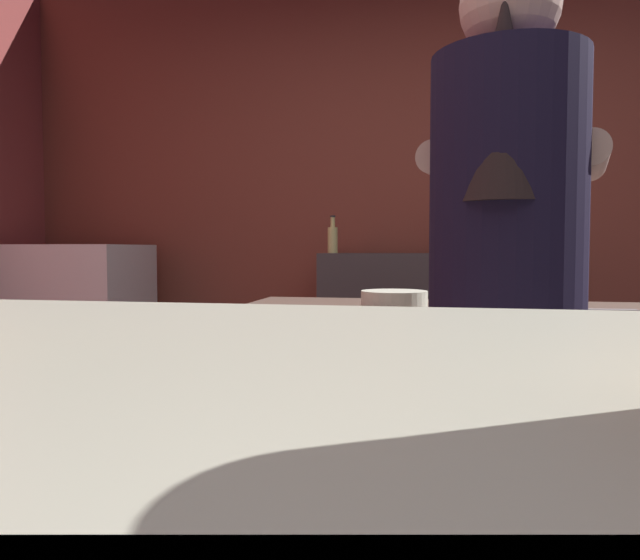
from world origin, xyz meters
TOP-DOWN VIEW (x-y plane):
  - wall_back at (0.00, 2.20)m, footprint 5.20×0.10m
  - prep_counter at (0.35, 0.56)m, footprint 2.10×0.60m
  - back_shelf at (-0.23, 1.92)m, footprint 0.95×0.36m
  - mini_fridge at (-2.04, 1.75)m, footprint 0.63×0.58m
  - bartender at (0.06, 0.11)m, footprint 0.48×0.54m
  - mixing_bowl at (-0.22, 0.49)m, footprint 0.20×0.20m
  - chefs_knife at (0.34, 0.51)m, footprint 0.24×0.05m
  - bottle_olive_oil at (0.17, 1.97)m, footprint 0.07×0.07m
  - bottle_vinegar at (-0.03, 1.82)m, footprint 0.07×0.07m
  - bottle_hot_sauce at (-0.64, 1.88)m, footprint 0.05×0.05m

SIDE VIEW (x-z plane):
  - prep_counter at x=0.35m, z-range 0.00..0.90m
  - back_shelf at x=-0.23m, z-range 0.00..1.05m
  - mini_fridge at x=-2.04m, z-range 0.00..1.10m
  - chefs_knife at x=0.34m, z-range 0.90..0.90m
  - mixing_bowl at x=-0.22m, z-range 0.90..0.95m
  - bartender at x=0.06m, z-range 0.14..1.85m
  - bottle_hot_sauce at x=-0.64m, z-range 1.03..1.23m
  - bottle_vinegar at x=-0.03m, z-range 1.03..1.23m
  - bottle_olive_oil at x=0.17m, z-range 1.03..1.23m
  - wall_back at x=0.00m, z-range 0.00..2.70m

